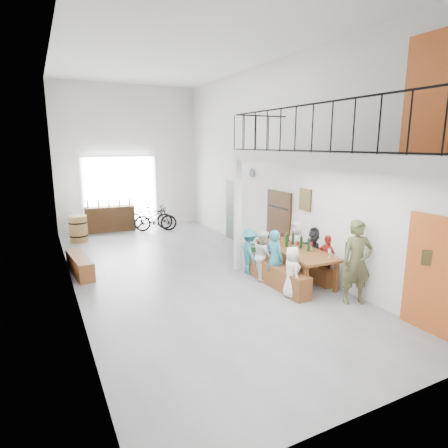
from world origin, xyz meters
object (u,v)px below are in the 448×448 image
serving_counter (110,219)px  bicycle_near (150,217)px  side_bench (80,265)px  host_standing (357,262)px  tasting_table (296,252)px  oak_barrel (78,229)px  bench_inner (276,275)px

serving_counter → bicycle_near: 1.50m
side_bench → host_standing: (4.97, -4.47, 0.65)m
tasting_table → bicycle_near: (-1.62, 7.22, -0.23)m
serving_counter → oak_barrel: bearing=-132.2°
tasting_table → serving_counter: serving_counter is taller
bench_inner → serving_counter: serving_counter is taller
tasting_table → bench_inner: bearing=-168.8°
serving_counter → bench_inner: bearing=-67.1°
side_bench → oak_barrel: oak_barrel is taller
bicycle_near → bench_inner: bearing=-143.6°
bench_inner → oak_barrel: 7.38m
bench_inner → host_standing: (0.92, -1.57, 0.63)m
oak_barrel → host_standing: bearing=-59.7°
tasting_table → bicycle_near: 7.40m
oak_barrel → bicycle_near: 2.89m
side_bench → oak_barrel: bearing=84.6°
oak_barrel → serving_counter: 1.72m
oak_barrel → host_standing: size_ratio=0.51×
side_bench → bicycle_near: size_ratio=0.92×
bench_inner → tasting_table: bearing=7.4°
tasting_table → bicycle_near: size_ratio=1.33×
bench_inner → bicycle_near: size_ratio=1.23×
host_standing → side_bench: bearing=157.2°
bench_inner → host_standing: size_ratio=1.26×
host_standing → bench_inner: bearing=139.4°
oak_barrel → host_standing: (4.64, -7.94, 0.43)m
bench_inner → oak_barrel: oak_barrel is taller
bench_inner → bicycle_near: bicycle_near is taller
tasting_table → oak_barrel: 7.65m
oak_barrel → side_bench: bearing=-95.4°
tasting_table → oak_barrel: size_ratio=2.67×
oak_barrel → serving_counter: (1.26, 1.17, 0.03)m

